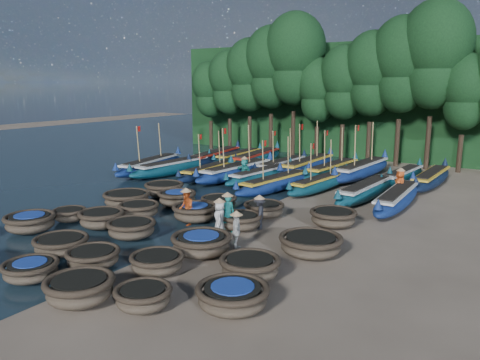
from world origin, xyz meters
The scene contains 61 objects.
ground centered at (0.00, 0.00, 0.00)m, with size 120.00×120.00×0.00m, color gray.
foliage_wall centered at (0.00, 23.50, 5.00)m, with size 40.00×3.00×10.00m, color black.
coracle_2 centered at (-1.79, -9.10, 0.38)m, with size 1.89×1.89×0.66m.
coracle_3 centered at (1.01, -9.28, 0.48)m, with size 2.40×2.40×0.83m.
coracle_4 centered at (2.86, -8.48, 0.39)m, with size 1.93×1.93×0.69m.
coracle_5 centered at (-6.58, -6.02, 0.47)m, with size 2.40×2.40×0.81m.
coracle_6 centered at (-3.07, -6.97, 0.40)m, with size 2.18×2.18×0.70m.
coracle_7 centered at (-0.93, -7.19, 0.39)m, with size 1.97×1.97×0.69m.
coracle_8 centered at (1.35, -6.29, 0.40)m, with size 2.37×2.37×0.70m.
coracle_9 centered at (5.11, -7.09, 0.45)m, with size 2.72×2.72×0.78m.
coracle_10 centered at (-6.48, -4.02, 0.37)m, with size 1.79×1.79×0.64m.
coracle_11 centered at (-4.38, -3.87, 0.47)m, with size 2.49×2.49×0.82m.
coracle_12 centered at (-2.20, -4.11, 0.44)m, with size 2.22×2.22×0.77m.
coracle_13 centered at (1.56, -4.04, 0.48)m, with size 2.43×2.43×0.82m.
coracle_14 centered at (4.37, -4.97, 0.46)m, with size 2.57×2.57×0.80m.
coracle_15 centered at (-6.22, -0.59, 0.46)m, with size 2.96×2.96×0.82m.
coracle_16 centered at (-4.15, -1.74, 0.44)m, with size 2.42×2.42×0.76m.
coracle_17 centered at (-1.46, -0.68, 0.48)m, with size 2.25×2.25×0.83m.
coracle_18 centered at (1.09, -0.55, 0.43)m, with size 2.12×2.12×0.74m.
coracle_19 centered at (5.12, -1.76, 0.47)m, with size 2.49×2.49×0.82m.
coracle_20 centered at (-6.07, 2.19, 0.48)m, with size 2.30×2.30×0.84m.
coracle_21 centered at (-4.01, 0.95, 0.49)m, with size 2.33×2.33×0.84m.
coracle_22 centered at (-1.92, 1.91, 0.36)m, with size 1.93×1.93×0.64m.
coracle_23 centered at (0.92, 1.82, 0.42)m, with size 2.44×2.44×0.73m.
coracle_24 centered at (4.41, 2.20, 0.46)m, with size 2.39×2.39×0.80m.
long_boat_0 centered at (-12.09, 7.28, 0.57)m, with size 2.85×8.33×3.59m.
long_boat_1 centered at (-10.13, 7.61, 0.56)m, with size 2.10×8.31×1.47m.
long_boat_2 centered at (-7.11, 8.01, 0.51)m, with size 1.82×7.60×3.23m.
long_boat_3 centered at (-5.33, 8.73, 0.58)m, with size 2.11×8.64×3.68m.
long_boat_4 centered at (-3.42, 8.78, 0.50)m, with size 2.06×7.46×1.32m.
long_boat_5 centered at (-1.32, 7.03, 0.52)m, with size 2.33×7.71×3.30m.
long_boat_6 centered at (0.93, 8.59, 0.49)m, with size 1.99×7.29×3.11m.
long_boat_7 centered at (3.99, 8.11, 0.54)m, with size 1.86×7.99×1.41m.
long_boat_8 centered at (5.98, 7.18, 0.54)m, with size 1.69×8.08×1.42m.
long_boat_9 centered at (-10.28, 13.02, 0.59)m, with size 2.70×8.73×1.55m.
long_boat_10 centered at (-8.97, 14.45, 0.51)m, with size 1.52×7.58×1.34m.
long_boat_11 centered at (-7.06, 14.12, 0.59)m, with size 2.35×8.81×1.56m.
long_boat_12 centered at (-4.03, 12.77, 0.51)m, with size 1.59×7.56×3.21m.
long_boat_13 centered at (-2.16, 13.34, 0.60)m, with size 1.57×8.90×3.78m.
long_boat_14 centered at (-0.13, 13.10, 0.55)m, with size 1.99×8.07×3.44m.
long_boat_15 centered at (1.75, 13.87, 0.61)m, with size 2.17×9.05×3.85m.
long_boat_16 centered at (4.54, 13.61, 0.50)m, with size 1.93×7.41×1.31m.
long_boat_17 centered at (6.37, 13.70, 0.54)m, with size 1.61×8.00×1.41m.
fisherman_0 centered at (0.80, -1.78, 0.87)m, with size 0.87×0.93×1.80m.
fisherman_1 centered at (0.77, -1.14, 0.96)m, with size 0.75×0.73×1.93m.
fisherman_2 centered at (-1.44, -1.34, 0.89)m, with size 1.03×1.03×1.89m.
fisherman_3 centered at (1.72, 0.03, 0.80)m, with size 0.88×1.11×1.70m.
fisherman_4 centered at (2.37, -2.81, 0.84)m, with size 0.79×0.95×1.72m.
fisherman_5 centered at (-4.23, 8.00, 0.88)m, with size 1.65×1.09×1.90m.
fisherman_6 centered at (5.60, 9.02, 0.94)m, with size 0.96×1.03×1.97m.
tree_0 centered at (-16.00, 20.00, 5.97)m, with size 3.68×3.68×8.68m.
tree_1 centered at (-13.70, 20.00, 6.65)m, with size 4.09×4.09×9.65m.
tree_2 centered at (-11.40, 20.00, 7.32)m, with size 4.51×4.51×10.63m.
tree_3 centered at (-9.10, 20.00, 8.00)m, with size 4.92×4.92×11.60m.
tree_4 centered at (-6.80, 20.00, 8.67)m, with size 5.34×5.34×12.58m.
tree_5 centered at (-4.50, 20.00, 5.97)m, with size 3.68×3.68×8.68m.
tree_6 centered at (-2.20, 20.00, 6.65)m, with size 4.09×4.09×9.65m.
tree_7 centered at (0.10, 20.00, 7.32)m, with size 4.51×4.51×10.63m.
tree_8 centered at (2.40, 20.00, 8.00)m, with size 4.92×4.92×11.60m.
tree_9 centered at (4.70, 20.00, 8.67)m, with size 5.34×5.34×12.58m.
tree_10 centered at (7.00, 20.00, 5.97)m, with size 3.68×3.68×8.68m.
Camera 1 is at (12.28, -17.57, 6.58)m, focal length 35.00 mm.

